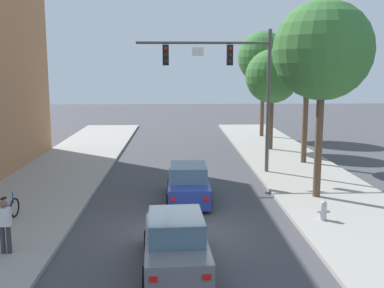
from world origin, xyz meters
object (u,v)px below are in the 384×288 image
car_following_grey (176,244)px  pedestrian_sidewalk_left_walker (5,224)px  street_tree_nearest (323,51)px  street_tree_farthest (263,58)px  bicycle_leaning (8,211)px  fire_hydrant (323,210)px  car_lead_blue (188,184)px  street_tree_third (272,77)px  street_tree_second (308,56)px  traffic_signal_mast (231,74)px

car_following_grey → pedestrian_sidewalk_left_walker: (-5.06, 0.87, 0.34)m
street_tree_nearest → street_tree_farthest: street_tree_farthest is taller
pedestrian_sidewalk_left_walker → bicycle_leaning: 3.11m
fire_hydrant → street_tree_farthest: (1.74, 21.27, 6.04)m
car_following_grey → fire_hydrant: size_ratio=5.99×
car_lead_blue → bicycle_leaning: car_lead_blue is taller
car_following_grey → bicycle_leaning: 7.13m
car_lead_blue → fire_hydrant: (4.85, -3.14, -0.22)m
street_tree_nearest → street_tree_third: bearing=87.8°
fire_hydrant → street_tree_nearest: 6.64m
street_tree_nearest → fire_hydrant: bearing=-102.8°
fire_hydrant → street_tree_nearest: bearing=77.2°
street_tree_second → street_tree_nearest: bearing=-101.6°
car_lead_blue → street_tree_second: 11.56m
car_following_grey → fire_hydrant: (5.40, 3.56, -0.22)m
car_lead_blue → street_tree_second: (7.05, 7.24, 5.61)m
pedestrian_sidewalk_left_walker → bicycle_leaning: pedestrian_sidewalk_left_walker is taller
street_tree_third → fire_hydrant: bearing=-94.4°
street_tree_farthest → bicycle_leaning: bearing=-122.1°
street_tree_farthest → street_tree_third: bearing=-95.3°
street_tree_farthest → traffic_signal_mast: bearing=-107.7°
car_lead_blue → street_tree_third: size_ratio=0.62×
pedestrian_sidewalk_left_walker → street_tree_second: bearing=45.9°
fire_hydrant → street_tree_farthest: size_ratio=0.08×
street_tree_second → bicycle_leaning: bearing=-143.3°
car_lead_blue → street_tree_farthest: street_tree_farthest is taller
traffic_signal_mast → street_tree_nearest: bearing=-57.0°
fire_hydrant → street_tree_second: size_ratio=0.09×
fire_hydrant → street_tree_nearest: street_tree_nearest is taller
traffic_signal_mast → street_tree_nearest: 5.94m
fire_hydrant → bicycle_leaning: bearing=179.0°
bicycle_leaning → street_tree_nearest: size_ratio=0.21×
traffic_signal_mast → street_tree_third: 7.85m
car_following_grey → street_tree_second: bearing=61.4°
car_lead_blue → pedestrian_sidewalk_left_walker: 8.10m
street_tree_second → car_lead_blue: bearing=-134.2°
street_tree_second → car_following_grey: bearing=-118.6°
car_lead_blue → street_tree_second: size_ratio=0.53×
traffic_signal_mast → street_tree_second: street_tree_second is taller
street_tree_third → street_tree_farthest: 6.50m
car_following_grey → street_tree_farthest: street_tree_farthest is taller
pedestrian_sidewalk_left_walker → street_tree_farthest: 27.45m
street_tree_second → street_tree_third: (-1.05, 4.57, -1.22)m
car_lead_blue → street_tree_third: street_tree_third is taller
car_following_grey → bicycle_leaning: car_following_grey is taller
car_lead_blue → street_tree_second: bearing=45.8°
street_tree_third → street_tree_farthest: bearing=84.7°
traffic_signal_mast → car_lead_blue: 7.13m
traffic_signal_mast → bicycle_leaning: traffic_signal_mast is taller
street_tree_third → street_tree_farthest: street_tree_farthest is taller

